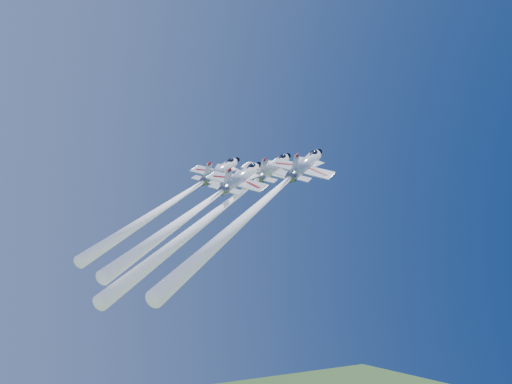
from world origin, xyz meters
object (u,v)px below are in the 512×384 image
jet_left (182,195)px  jet_slot (205,203)px  jet_lead (229,202)px  jet_right (267,198)px

jet_left → jet_slot: 8.58m
jet_lead → jet_right: (2.65, -6.78, 0.25)m
jet_lead → jet_slot: (-5.55, -3.03, -0.66)m
jet_left → jet_right: 14.53m
jet_right → jet_left: bearing=172.9°
jet_lead → jet_right: 7.29m
jet_right → jet_slot: 9.06m
jet_lead → jet_left: jet_lead is taller
jet_lead → jet_left: size_ratio=1.36×
jet_right → jet_slot: bearing=-155.0°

